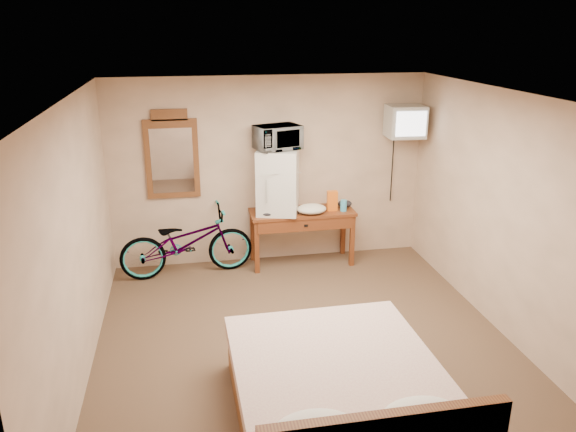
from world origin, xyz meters
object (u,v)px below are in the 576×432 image
(wall_mirror, at_px, (172,156))
(bicycle, at_px, (187,242))
(crt_television, at_px, (405,121))
(microwave, at_px, (278,137))
(desk, at_px, (303,220))
(blue_cup, at_px, (343,206))
(bed, at_px, (343,404))
(mini_fridge, at_px, (278,181))

(wall_mirror, height_order, bicycle, wall_mirror)
(crt_television, xyz_separation_m, bicycle, (-2.90, -0.07, -1.45))
(microwave, bearing_deg, crt_television, -17.71)
(desk, relative_size, blue_cup, 9.28)
(bicycle, bearing_deg, bed, -167.01)
(mini_fridge, bearing_deg, desk, -5.65)
(mini_fridge, bearing_deg, crt_television, -0.34)
(microwave, xyz_separation_m, bicycle, (-1.21, -0.08, -1.30))
(microwave, distance_m, blue_cup, 1.27)
(bed, bearing_deg, microwave, 88.94)
(bicycle, relative_size, bed, 0.78)
(desk, xyz_separation_m, bicycle, (-1.54, -0.05, -0.19))
(wall_mirror, relative_size, bed, 0.52)
(microwave, bearing_deg, bicycle, 166.52)
(desk, xyz_separation_m, blue_cup, (0.54, -0.07, 0.19))
(blue_cup, distance_m, bed, 3.47)
(crt_television, bearing_deg, desk, -179.07)
(bicycle, bearing_deg, microwave, -92.19)
(mini_fridge, height_order, microwave, microwave)
(mini_fridge, relative_size, crt_television, 1.44)
(wall_mirror, xyz_separation_m, bed, (1.27, -3.64, -1.22))
(bed, bearing_deg, bicycle, 109.07)
(desk, height_order, microwave, microwave)
(bicycle, bearing_deg, blue_cup, -96.65)
(crt_television, distance_m, wall_mirror, 3.06)
(mini_fridge, height_order, crt_television, crt_television)
(mini_fridge, height_order, bed, mini_fridge)
(mini_fridge, relative_size, bicycle, 0.50)
(desk, distance_m, crt_television, 1.87)
(microwave, relative_size, wall_mirror, 0.48)
(mini_fridge, distance_m, blue_cup, 0.94)
(wall_mirror, bearing_deg, desk, -9.38)
(crt_television, bearing_deg, wall_mirror, 175.25)
(mini_fridge, relative_size, bed, 0.39)
(crt_television, xyz_separation_m, wall_mirror, (-3.02, 0.25, -0.39))
(desk, distance_m, blue_cup, 0.58)
(crt_television, relative_size, bed, 0.27)
(microwave, bearing_deg, mini_fridge, -141.10)
(desk, height_order, crt_television, crt_television)
(desk, distance_m, wall_mirror, 1.90)
(microwave, xyz_separation_m, blue_cup, (0.87, -0.10, -0.93))
(blue_cup, bearing_deg, bicycle, 179.43)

